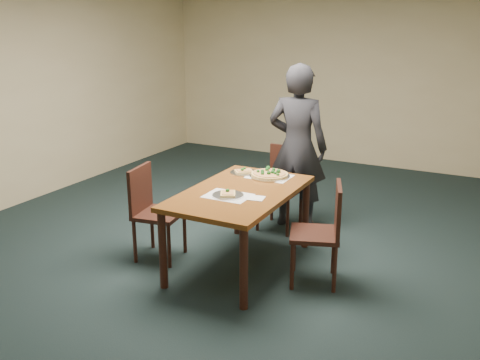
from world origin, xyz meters
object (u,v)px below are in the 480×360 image
at_px(slice_plate_near, 228,194).
at_px(slice_plate_far, 244,172).
at_px(chair_far, 283,182).
at_px(diner, 297,147).
at_px(chair_left, 152,207).
at_px(chair_right, 324,228).
at_px(pizza_pan, 270,174).
at_px(dining_table, 240,200).

distance_m(slice_plate_near, slice_plate_far, 0.74).
height_order(chair_far, diner, diner).
height_order(chair_left, diner, diner).
height_order(chair_left, chair_right, same).
height_order(chair_right, pizza_pan, chair_right).
bearing_deg(diner, chair_left, 53.15).
bearing_deg(slice_plate_far, pizza_pan, 0.27).
height_order(pizza_pan, slice_plate_near, pizza_pan).
distance_m(chair_right, pizza_pan, 0.93).
xyz_separation_m(dining_table, chair_right, (0.80, 0.04, -0.14)).
relative_size(chair_left, chair_right, 1.00).
relative_size(chair_far, slice_plate_near, 3.25).
bearing_deg(pizza_pan, chair_right, -33.37).
bearing_deg(chair_far, slice_plate_far, -106.21).
xyz_separation_m(diner, slice_plate_far, (-0.31, -0.68, -0.15)).
xyz_separation_m(chair_left, slice_plate_near, (0.83, 0.03, 0.25)).
distance_m(chair_left, slice_plate_far, 1.00).
bearing_deg(pizza_pan, chair_far, 99.49).
bearing_deg(slice_plate_near, chair_right, 15.39).
xyz_separation_m(chair_left, slice_plate_far, (0.62, 0.74, 0.25)).
height_order(chair_far, pizza_pan, chair_far).
distance_m(chair_far, slice_plate_near, 1.32).
xyz_separation_m(chair_right, slice_plate_far, (-1.03, 0.49, 0.25)).
bearing_deg(dining_table, chair_left, -166.11).
relative_size(dining_table, diner, 0.83).
relative_size(dining_table, slice_plate_near, 5.36).
height_order(dining_table, chair_far, chair_far).
bearing_deg(slice_plate_near, chair_left, -178.20).
height_order(dining_table, slice_plate_near, slice_plate_near).
bearing_deg(diner, dining_table, 82.57).
height_order(diner, slice_plate_far, diner).
bearing_deg(chair_right, diner, -167.63).
xyz_separation_m(chair_left, chair_right, (1.65, 0.25, 0.00)).
relative_size(chair_right, pizza_pan, 2.25).
height_order(chair_left, slice_plate_near, chair_left).
bearing_deg(chair_right, chair_far, -161.16).
relative_size(diner, slice_plate_near, 6.48).
bearing_deg(chair_left, chair_right, -90.45).
bearing_deg(dining_table, slice_plate_near, -97.88).
bearing_deg(chair_left, slice_plate_near, -97.36).
distance_m(chair_right, diner, 1.43).
relative_size(diner, pizza_pan, 4.48).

